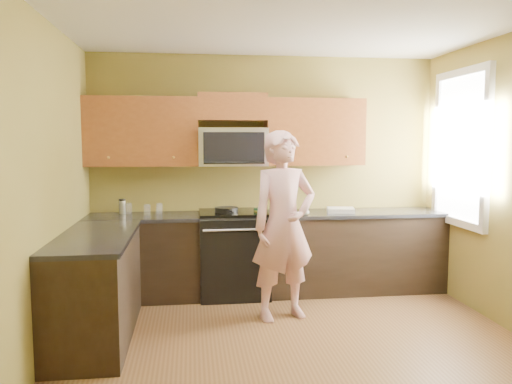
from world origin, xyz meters
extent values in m
plane|color=brown|center=(0.00, 0.00, 0.00)|extent=(4.00, 4.00, 0.00)
plane|color=white|center=(0.00, 0.00, 2.70)|extent=(4.00, 4.00, 0.00)
plane|color=olive|center=(0.00, 2.00, 1.35)|extent=(4.00, 0.00, 4.00)
plane|color=olive|center=(0.00, -2.00, 1.35)|extent=(4.00, 0.00, 4.00)
plane|color=olive|center=(-2.00, 0.00, 1.35)|extent=(0.00, 4.00, 4.00)
cube|color=black|center=(0.00, 1.70, 0.44)|extent=(4.00, 0.60, 0.88)
cube|color=black|center=(-1.70, 0.60, 0.44)|extent=(0.60, 1.60, 0.88)
cube|color=black|center=(0.00, 1.69, 0.90)|extent=(4.00, 0.62, 0.04)
cube|color=black|center=(-1.69, 0.60, 0.90)|extent=(0.62, 1.60, 0.04)
cube|color=brown|center=(-0.40, 1.83, 2.10)|extent=(0.76, 0.33, 0.30)
imported|color=#DD6E76|center=(0.02, 0.89, 0.91)|extent=(0.76, 0.61, 1.83)
cube|color=#B27F47|center=(0.24, 1.58, 0.93)|extent=(0.13, 0.13, 0.01)
ellipsoid|color=silver|center=(0.36, 1.51, 0.95)|extent=(0.14, 0.15, 0.06)
ellipsoid|color=silver|center=(0.23, 1.58, 0.95)|extent=(0.15, 0.16, 0.07)
cube|color=silver|center=(0.81, 1.66, 0.95)|extent=(0.34, 0.30, 0.05)
cylinder|color=silver|center=(-1.56, 1.84, 0.98)|extent=(0.09, 0.09, 0.12)
cylinder|color=silver|center=(-1.34, 1.68, 0.98)|extent=(0.08, 0.08, 0.12)
cylinder|color=silver|center=(-1.22, 1.77, 0.98)|extent=(0.08, 0.08, 0.12)
camera|label=1|loc=(-0.87, -3.85, 1.73)|focal=35.49mm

